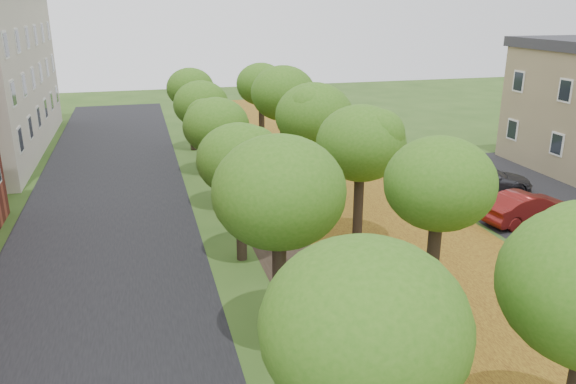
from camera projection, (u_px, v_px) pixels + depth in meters
street_asphalt at (104, 243)px, 23.43m from camera, size 8.00×70.00×0.01m
footpath at (278, 226)px, 25.27m from camera, size 3.20×70.00×0.01m
leaf_verge at (380, 215)px, 26.50m from camera, size 7.50×70.00×0.01m
parking_lot at (522, 194)px, 29.51m from camera, size 9.00×16.00×0.01m
tree_row_west at (226, 135)px, 23.37m from camera, size 3.47×33.47×5.81m
tree_row_east at (335, 129)px, 24.55m from camera, size 3.47×33.47×5.81m
bench at (380, 321)px, 16.85m from camera, size 0.69×1.86×0.86m
car_red at (526, 207)px, 25.46m from camera, size 4.53×2.19×1.43m
car_grey at (484, 178)px, 29.70m from camera, size 5.36×3.48×1.45m
car_white at (443, 158)px, 33.63m from camera, size 5.23×2.72×1.41m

